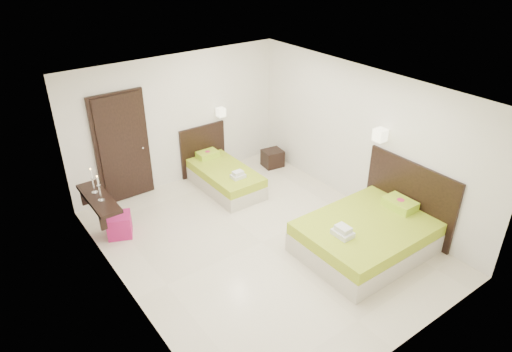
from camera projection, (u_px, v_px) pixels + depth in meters
floor at (262, 242)px, 7.63m from camera, size 5.50×5.50×0.00m
bed_single at (223, 175)px, 9.15m from camera, size 1.03×1.72×1.42m
bed_double at (369, 233)px, 7.34m from camera, size 2.06×1.75×1.70m
nightstand at (273, 158)px, 10.01m from camera, size 0.46×0.42×0.37m
ottoman at (119, 225)px, 7.73m from camera, size 0.52×0.52×0.39m
door at (123, 148)px, 8.41m from camera, size 1.02×0.15×2.14m
console_shelf at (98, 199)px, 7.29m from camera, size 0.35×1.20×0.78m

